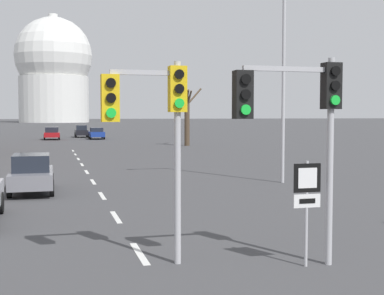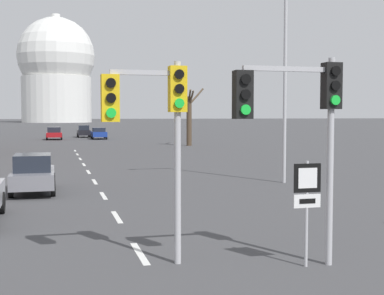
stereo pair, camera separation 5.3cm
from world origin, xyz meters
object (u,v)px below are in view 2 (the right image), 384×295
at_px(traffic_signal_centre_tall, 154,112).
at_px(sedan_mid_centre, 84,131).
at_px(sedan_near_left, 54,133).
at_px(street_lamp_right, 277,61).
at_px(traffic_signal_near_right, 300,109).
at_px(sedan_far_left, 33,173).
at_px(sedan_far_right, 99,133).
at_px(route_sign_post, 307,196).

xyz_separation_m(traffic_signal_centre_tall, sedan_mid_centre, (2.17, 65.29, -2.38)).
xyz_separation_m(sedan_near_left, sedan_mid_centre, (4.03, 6.21, 0.03)).
bearing_deg(street_lamp_right, sedan_near_left, 101.79).
relative_size(traffic_signal_near_right, sedan_far_left, 1.01).
bearing_deg(sedan_far_left, sedan_far_right, 82.08).
distance_m(sedan_far_left, sedan_far_right, 47.82).
distance_m(traffic_signal_near_right, sedan_far_right, 59.96).
bearing_deg(traffic_signal_near_right, street_lamp_right, 68.33).
distance_m(street_lamp_right, sedan_far_left, 11.85).
bearing_deg(sedan_far_right, route_sign_post, -90.67).
xyz_separation_m(route_sign_post, sedan_far_left, (-5.88, 12.55, -0.70)).
xyz_separation_m(traffic_signal_near_right, route_sign_post, (0.18, -0.01, -1.79)).
bearing_deg(sedan_near_left, traffic_signal_near_right, -85.49).
relative_size(route_sign_post, street_lamp_right, 0.24).
bearing_deg(route_sign_post, sedan_mid_centre, 90.76).
height_order(traffic_signal_near_right, sedan_near_left, traffic_signal_near_right).
height_order(sedan_far_left, sedan_far_right, sedan_far_left).
height_order(route_sign_post, sedan_mid_centre, route_sign_post).
distance_m(route_sign_post, sedan_mid_centre, 66.21).
xyz_separation_m(traffic_signal_near_right, sedan_near_left, (-4.73, 59.98, -2.47)).
relative_size(sedan_mid_centre, sedan_far_left, 0.95).
distance_m(sedan_near_left, sedan_far_left, 47.45).
height_order(street_lamp_right, sedan_mid_centre, street_lamp_right).
xyz_separation_m(traffic_signal_near_right, sedan_far_right, (0.88, 59.90, -2.51)).
bearing_deg(traffic_signal_near_right, sedan_far_right, 89.16).
distance_m(traffic_signal_near_right, sedan_mid_centre, 66.24).
relative_size(traffic_signal_centre_tall, street_lamp_right, 0.46).
distance_m(traffic_signal_centre_tall, route_sign_post, 3.62).
xyz_separation_m(street_lamp_right, sedan_far_left, (-10.81, -0.32, -4.85)).
height_order(traffic_signal_centre_tall, sedan_mid_centre, traffic_signal_centre_tall).
relative_size(traffic_signal_centre_tall, route_sign_post, 1.93).
xyz_separation_m(traffic_signal_near_right, traffic_signal_centre_tall, (-2.87, 0.90, -0.06)).
relative_size(traffic_signal_centre_tall, sedan_near_left, 1.00).
bearing_deg(sedan_mid_centre, traffic_signal_near_right, -89.39).
relative_size(route_sign_post, sedan_mid_centre, 0.54).
bearing_deg(traffic_signal_centre_tall, sedan_far_left, 103.68).
relative_size(sedan_near_left, sedan_mid_centre, 1.06).
bearing_deg(street_lamp_right, sedan_far_left, -178.31).
distance_m(sedan_near_left, sedan_mid_centre, 7.40).
bearing_deg(street_lamp_right, sedan_far_right, 95.13).
height_order(route_sign_post, sedan_near_left, route_sign_post).
distance_m(route_sign_post, sedan_far_right, 59.92).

